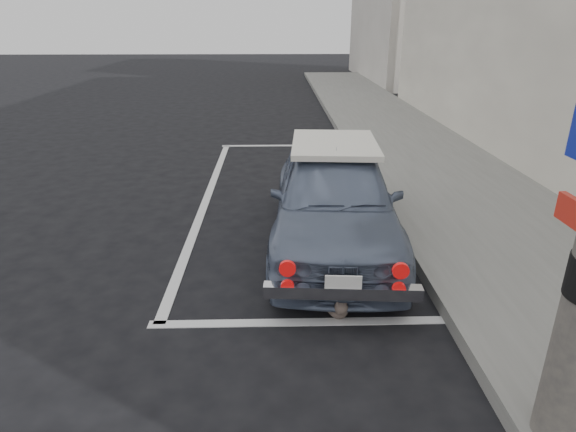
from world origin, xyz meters
name	(u,v)px	position (x,y,z in m)	size (l,w,h in m)	color
ground	(256,295)	(0.00, 0.00, 0.00)	(80.00, 80.00, 0.00)	black
sidewalk	(483,214)	(3.20, 2.00, 0.07)	(2.80, 40.00, 0.15)	slate
pline_rear	(307,322)	(0.50, -0.50, 0.00)	(3.00, 0.12, 0.01)	silver
pline_front	(288,146)	(0.50, 6.50, 0.00)	(3.00, 0.12, 0.01)	silver
pline_side	(207,198)	(-0.90, 3.00, 0.00)	(0.12, 7.00, 0.01)	silver
retro_coupe	(334,196)	(0.94, 1.25, 0.65)	(1.77, 3.86, 1.28)	slate
cat	(338,305)	(0.80, -0.40, 0.12)	(0.25, 0.49, 0.26)	#756659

